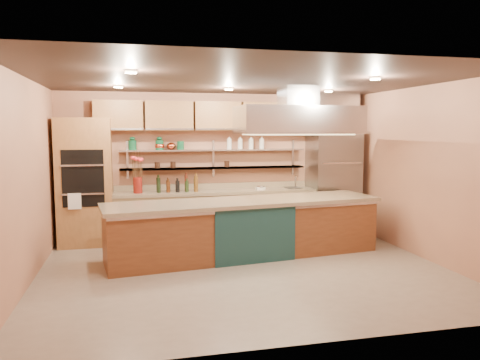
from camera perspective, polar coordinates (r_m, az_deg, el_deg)
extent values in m
cube|color=gray|center=(7.12, 0.65, -11.02)|extent=(6.00, 5.00, 0.02)
cube|color=black|center=(6.84, 0.68, 12.10)|extent=(6.00, 5.00, 0.02)
cube|color=#A86E4F|center=(9.28, -2.99, 1.85)|extent=(6.00, 0.04, 2.80)
cube|color=#A86E4F|center=(4.47, 8.26, -2.79)|extent=(6.00, 0.04, 2.80)
cube|color=#A86E4F|center=(6.79, -24.76, -0.25)|extent=(0.04, 5.00, 2.80)
cube|color=#A86E4F|center=(8.09, 21.80, 0.80)|extent=(0.04, 5.00, 2.80)
cube|color=#996537|center=(8.88, -18.37, -0.26)|extent=(0.95, 0.64, 2.30)
cube|color=gray|center=(9.66, 11.27, -0.17)|extent=(0.95, 0.72, 2.10)
cube|color=tan|center=(9.09, -2.93, -4.17)|extent=(3.84, 0.64, 0.93)
cube|color=#B8BAC0|center=(9.14, -3.15, 1.48)|extent=(3.60, 0.26, 0.03)
cube|color=#B8BAC0|center=(9.12, -3.16, 3.67)|extent=(3.60, 0.26, 0.03)
cube|color=#996537|center=(9.08, -2.82, 7.76)|extent=(4.60, 0.36, 0.55)
cube|color=#B8BAC0|center=(7.88, 7.03, 7.25)|extent=(2.00, 1.00, 0.45)
cube|color=#FFE5A5|center=(7.03, 0.28, 11.69)|extent=(4.00, 2.80, 0.02)
cube|color=brown|center=(7.79, 0.59, -5.88)|extent=(4.58, 1.55, 0.94)
cylinder|color=maroon|center=(8.82, -12.36, -0.61)|extent=(0.19, 0.19, 0.29)
cube|color=black|center=(8.86, -7.65, -0.60)|extent=(0.85, 0.47, 0.26)
cube|color=silver|center=(9.16, 2.52, -0.87)|extent=(0.19, 0.16, 0.09)
cylinder|color=silver|center=(9.47, 6.76, -0.21)|extent=(0.03, 0.03, 0.24)
ellipsoid|color=#CB4F2E|center=(9.01, -8.38, 4.12)|extent=(0.20, 0.20, 0.14)
cylinder|color=#0F4728|center=(9.03, -7.27, 4.21)|extent=(0.17, 0.17, 0.16)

